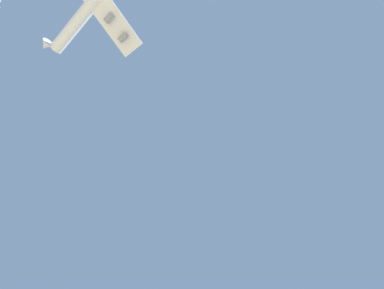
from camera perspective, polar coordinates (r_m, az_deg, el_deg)
name	(u,v)px	position (r m, az deg, el deg)	size (l,w,h in m)	color
carrier_jet	(96,0)	(162.13, -19.56, 26.79)	(77.12, 60.75, 20.81)	white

